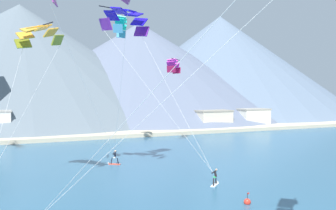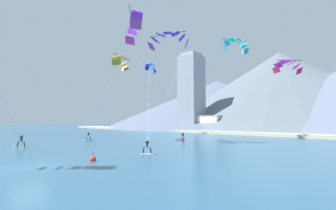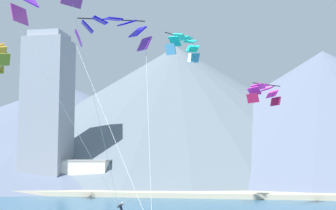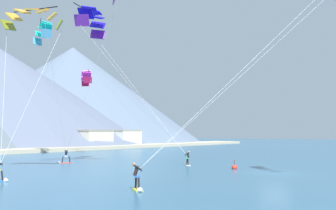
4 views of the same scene
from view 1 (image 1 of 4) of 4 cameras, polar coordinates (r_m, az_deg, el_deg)
name	(u,v)px [view 1 (image 1 of 4)]	position (r m, az deg, el deg)	size (l,w,h in m)	color
kitesurfer_near_trail	(113,160)	(46.35, -8.36, -8.28)	(1.64, 1.35, 1.76)	#E54C33
kitesurfer_mid_center	(216,180)	(36.54, 7.25, -11.26)	(1.55, 1.48, 1.68)	white
parafoil_kite_mid_center	(126,19)	(42.48, -6.39, 12.89)	(8.73, 11.95, 16.74)	#7023A0
parafoil_kite_far_left	(38,34)	(37.68, -19.26, 10.15)	(6.68, 5.83, 13.91)	olive
parafoil_kite_distant_high_outer	(121,24)	(58.75, -7.20, 12.13)	(3.59, 6.19, 2.84)	#4797C2
parafoil_kite_distant_low_drift	(173,64)	(61.95, 0.83, 6.22)	(4.05, 4.83, 2.34)	#AB1747
race_marker_buoy	(247,202)	(31.22, 11.99, -14.25)	(0.56, 0.56, 1.02)	red
shoreline_strip	(95,135)	(74.05, -11.14, -4.46)	(180.00, 10.00, 0.70)	beige
shore_building_promenade_mid	(213,120)	(86.42, 6.90, -2.23)	(8.14, 4.98, 4.40)	beige
shore_building_quay_east	(253,118)	(93.71, 12.88, -1.89)	(7.52, 4.45, 4.47)	silver
mountain_peak_west_ridge	(20,62)	(124.76, -21.60, 6.12)	(111.26, 111.26, 35.31)	slate
mountain_peak_central_summit	(139,70)	(127.41, -4.39, 5.36)	(102.73, 102.73, 31.61)	slate
mountain_peak_far_spur	(220,65)	(142.92, 7.89, 6.02)	(99.10, 99.10, 36.59)	slate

